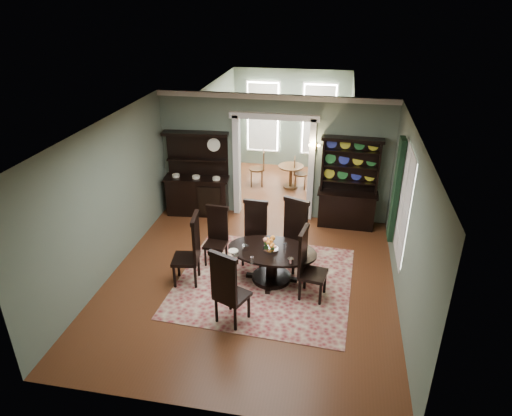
{
  "coord_description": "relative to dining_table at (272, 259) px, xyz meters",
  "views": [
    {
      "loc": [
        1.46,
        -7.14,
        5.15
      ],
      "look_at": [
        0.02,
        0.6,
        1.32
      ],
      "focal_mm": 32.0,
      "sensor_mm": 36.0,
      "label": 1
    }
  ],
  "objects": [
    {
      "name": "room",
      "position": [
        -0.41,
        -0.14,
        1.11
      ],
      "size": [
        5.51,
        6.01,
        3.01
      ],
      "color": "#572B16",
      "rests_on": "ground"
    },
    {
      "name": "parlor_chair_left",
      "position": [
        -1.07,
        4.59,
        0.08
      ],
      "size": [
        0.46,
        0.45,
        1.03
      ],
      "rotation": [
        0.0,
        0.0,
        1.76
      ],
      "color": "brown",
      "rests_on": "parlor_floor"
    },
    {
      "name": "chair_far_mid",
      "position": [
        -0.46,
        0.66,
        0.23
      ],
      "size": [
        0.51,
        0.48,
        1.32
      ],
      "rotation": [
        0.0,
        0.0,
        3.1
      ],
      "color": "black",
      "rests_on": "rug"
    },
    {
      "name": "dining_table",
      "position": [
        0.0,
        0.0,
        0.0
      ],
      "size": [
        1.8,
        1.72,
        0.67
      ],
      "rotation": [
        0.0,
        0.0,
        -0.09
      ],
      "color": "black",
      "rests_on": "rug"
    },
    {
      "name": "doorway_trim",
      "position": [
        -0.41,
        2.82,
        1.15
      ],
      "size": [
        2.08,
        0.25,
        2.57
      ],
      "color": "silver",
      "rests_on": "floor"
    },
    {
      "name": "chair_end_right",
      "position": [
        0.7,
        -0.38,
        0.25
      ],
      "size": [
        0.56,
        0.58,
        1.37
      ],
      "rotation": [
        0.0,
        0.0,
        -1.73
      ],
      "color": "black",
      "rests_on": "rug"
    },
    {
      "name": "sideboard",
      "position": [
        -2.26,
        2.58,
        0.25
      ],
      "size": [
        1.62,
        0.71,
        2.07
      ],
      "rotation": [
        0.0,
        0.0,
        0.1
      ],
      "color": "black",
      "rests_on": "floor"
    },
    {
      "name": "centerpiece",
      "position": [
        -0.02,
        -0.04,
        0.27
      ],
      "size": [
        1.47,
        0.95,
        0.24
      ],
      "color": "silver",
      "rests_on": "dining_table"
    },
    {
      "name": "right_window",
      "position": [
        2.29,
        0.75,
        1.13
      ],
      "size": [
        0.15,
        1.47,
        2.12
      ],
      "color": "white",
      "rests_on": "wall_right"
    },
    {
      "name": "rug",
      "position": [
        -0.13,
        -0.09,
        -0.46
      ],
      "size": [
        3.44,
        3.29,
        0.01
      ],
      "primitive_type": "cube",
      "rotation": [
        0.0,
        0.0,
        -0.05
      ],
      "color": "maroon",
      "rests_on": "floor"
    },
    {
      "name": "parlor_chair_right",
      "position": [
        0.04,
        4.58,
        0.01
      ],
      "size": [
        0.38,
        0.38,
        0.9
      ],
      "rotation": [
        0.0,
        0.0,
        -1.51
      ],
      "color": "brown",
      "rests_on": "parlor_floor"
    },
    {
      "name": "parlor_table",
      "position": [
        -0.17,
        4.57,
        -0.04
      ],
      "size": [
        0.71,
        0.71,
        0.66
      ],
      "color": "brown",
      "rests_on": "parlor_floor"
    },
    {
      "name": "chair_near",
      "position": [
        -0.52,
        -1.41,
        0.27
      ],
      "size": [
        0.67,
        0.66,
        1.42
      ],
      "rotation": [
        0.0,
        0.0,
        -0.4
      ],
      "color": "black",
      "rests_on": "rug"
    },
    {
      "name": "parlor",
      "position": [
        -0.41,
        5.35,
        1.05
      ],
      "size": [
        3.51,
        3.5,
        3.01
      ],
      "color": "#572B16",
      "rests_on": "ground"
    },
    {
      "name": "wall_sconce",
      "position": [
        0.54,
        2.67,
        1.42
      ],
      "size": [
        0.27,
        0.21,
        0.21
      ],
      "color": "gold",
      "rests_on": "back_wall_right"
    },
    {
      "name": "chair_far_right",
      "position": [
        0.33,
        0.63,
        0.29
      ],
      "size": [
        0.68,
        0.66,
        1.44
      ],
      "rotation": [
        0.0,
        0.0,
        2.76
      ],
      "color": "black",
      "rests_on": "rug"
    },
    {
      "name": "chair_far_left",
      "position": [
        -1.21,
        0.49,
        0.17
      ],
      "size": [
        0.48,
        0.45,
        1.22
      ],
      "rotation": [
        0.0,
        0.0,
        3.08
      ],
      "color": "black",
      "rests_on": "rug"
    },
    {
      "name": "chair_end_left",
      "position": [
        -1.47,
        -0.35,
        0.28
      ],
      "size": [
        0.57,
        0.59,
        1.43
      ],
      "rotation": [
        0.0,
        0.0,
        1.71
      ],
      "color": "black",
      "rests_on": "rug"
    },
    {
      "name": "welsh_dresser",
      "position": [
        1.39,
        2.59,
        0.31
      ],
      "size": [
        1.39,
        0.54,
        2.15
      ],
      "rotation": [
        0.0,
        0.0,
        -0.03
      ],
      "color": "black",
      "rests_on": "floor"
    }
  ]
}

